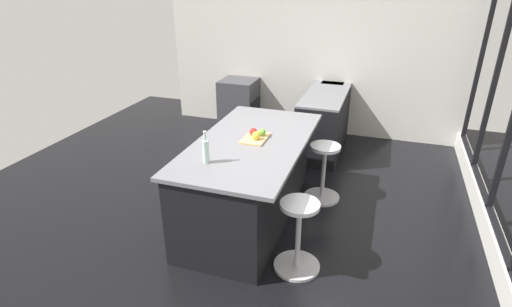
{
  "coord_description": "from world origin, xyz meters",
  "views": [
    {
      "loc": [
        3.77,
        1.27,
        2.58
      ],
      "look_at": [
        0.09,
        0.04,
        0.81
      ],
      "focal_mm": 28.16,
      "sensor_mm": 36.0,
      "label": 1
    }
  ],
  "objects_px": {
    "stool_middle": "(298,238)",
    "water_bottle": "(206,150)",
    "apple_yellow": "(256,135)",
    "apple_red": "(253,132)",
    "oven_range": "(239,104)",
    "kitchen_island": "(248,179)",
    "cutting_board": "(255,138)",
    "apple_green": "(262,132)",
    "stool_by_window": "(323,174)"
  },
  "relations": [
    {
      "from": "apple_red",
      "to": "water_bottle",
      "type": "height_order",
      "value": "water_bottle"
    },
    {
      "from": "kitchen_island",
      "to": "stool_by_window",
      "type": "bearing_deg",
      "value": 132.64
    },
    {
      "from": "apple_yellow",
      "to": "apple_red",
      "type": "relative_size",
      "value": 1.06
    },
    {
      "from": "kitchen_island",
      "to": "stool_middle",
      "type": "bearing_deg",
      "value": 47.36
    },
    {
      "from": "apple_yellow",
      "to": "oven_range",
      "type": "bearing_deg",
      "value": -155.64
    },
    {
      "from": "oven_range",
      "to": "water_bottle",
      "type": "bearing_deg",
      "value": 15.72
    },
    {
      "from": "kitchen_island",
      "to": "apple_red",
      "type": "xyz_separation_m",
      "value": [
        -0.1,
        0.03,
        0.53
      ]
    },
    {
      "from": "oven_range",
      "to": "apple_green",
      "type": "distance_m",
      "value": 2.88
    },
    {
      "from": "oven_range",
      "to": "apple_green",
      "type": "bearing_deg",
      "value": 25.9
    },
    {
      "from": "apple_red",
      "to": "apple_green",
      "type": "height_order",
      "value": "apple_red"
    },
    {
      "from": "apple_green",
      "to": "water_bottle",
      "type": "bearing_deg",
      "value": -22.08
    },
    {
      "from": "cutting_board",
      "to": "apple_red",
      "type": "bearing_deg",
      "value": -140.28
    },
    {
      "from": "kitchen_island",
      "to": "stool_by_window",
      "type": "relative_size",
      "value": 3.0
    },
    {
      "from": "cutting_board",
      "to": "apple_red",
      "type": "distance_m",
      "value": 0.08
    },
    {
      "from": "oven_range",
      "to": "apple_green",
      "type": "height_order",
      "value": "apple_green"
    },
    {
      "from": "oven_range",
      "to": "stool_by_window",
      "type": "bearing_deg",
      "value": 42.83
    },
    {
      "from": "oven_range",
      "to": "kitchen_island",
      "type": "xyz_separation_m",
      "value": [
        2.66,
        1.1,
        0.04
      ]
    },
    {
      "from": "stool_middle",
      "to": "apple_red",
      "type": "xyz_separation_m",
      "value": [
        -0.77,
        -0.7,
        0.68
      ]
    },
    {
      "from": "oven_range",
      "to": "water_bottle",
      "type": "relative_size",
      "value": 2.8
    },
    {
      "from": "apple_yellow",
      "to": "apple_green",
      "type": "relative_size",
      "value": 1.12
    },
    {
      "from": "stool_by_window",
      "to": "apple_yellow",
      "type": "relative_size",
      "value": 8.06
    },
    {
      "from": "stool_middle",
      "to": "water_bottle",
      "type": "xyz_separation_m",
      "value": [
        -0.04,
        -0.91,
        0.74
      ]
    },
    {
      "from": "kitchen_island",
      "to": "water_bottle",
      "type": "height_order",
      "value": "water_bottle"
    },
    {
      "from": "oven_range",
      "to": "water_bottle",
      "type": "height_order",
      "value": "water_bottle"
    },
    {
      "from": "cutting_board",
      "to": "apple_green",
      "type": "xyz_separation_m",
      "value": [
        -0.07,
        0.05,
        0.05
      ]
    },
    {
      "from": "oven_range",
      "to": "apple_green",
      "type": "xyz_separation_m",
      "value": [
        2.54,
        1.23,
        0.57
      ]
    },
    {
      "from": "apple_green",
      "to": "stool_by_window",
      "type": "bearing_deg",
      "value": 132.51
    },
    {
      "from": "apple_yellow",
      "to": "water_bottle",
      "type": "height_order",
      "value": "water_bottle"
    },
    {
      "from": "cutting_board",
      "to": "oven_range",
      "type": "bearing_deg",
      "value": -155.68
    },
    {
      "from": "kitchen_island",
      "to": "apple_green",
      "type": "relative_size",
      "value": 27.11
    },
    {
      "from": "apple_yellow",
      "to": "water_bottle",
      "type": "bearing_deg",
      "value": -23.63
    },
    {
      "from": "cutting_board",
      "to": "water_bottle",
      "type": "distance_m",
      "value": 0.74
    },
    {
      "from": "kitchen_island",
      "to": "oven_range",
      "type": "bearing_deg",
      "value": -157.42
    },
    {
      "from": "water_bottle",
      "to": "apple_red",
      "type": "bearing_deg",
      "value": 163.78
    },
    {
      "from": "stool_middle",
      "to": "water_bottle",
      "type": "height_order",
      "value": "water_bottle"
    },
    {
      "from": "stool_middle",
      "to": "water_bottle",
      "type": "distance_m",
      "value": 1.17
    },
    {
      "from": "water_bottle",
      "to": "stool_middle",
      "type": "bearing_deg",
      "value": 87.45
    },
    {
      "from": "cutting_board",
      "to": "apple_green",
      "type": "bearing_deg",
      "value": 142.94
    },
    {
      "from": "kitchen_island",
      "to": "stool_middle",
      "type": "relative_size",
      "value": 3.0
    },
    {
      "from": "oven_range",
      "to": "cutting_board",
      "type": "distance_m",
      "value": 2.91
    },
    {
      "from": "apple_green",
      "to": "water_bottle",
      "type": "xyz_separation_m",
      "value": [
        0.75,
        -0.31,
        0.06
      ]
    },
    {
      "from": "apple_yellow",
      "to": "stool_middle",
      "type": "bearing_deg",
      "value": 43.26
    },
    {
      "from": "apple_red",
      "to": "cutting_board",
      "type": "bearing_deg",
      "value": 39.72
    },
    {
      "from": "kitchen_island",
      "to": "cutting_board",
      "type": "relative_size",
      "value": 5.93
    },
    {
      "from": "stool_middle",
      "to": "oven_range",
      "type": "bearing_deg",
      "value": -151.12
    },
    {
      "from": "stool_middle",
      "to": "cutting_board",
      "type": "xyz_separation_m",
      "value": [
        -0.72,
        -0.66,
        0.63
      ]
    },
    {
      "from": "oven_range",
      "to": "apple_yellow",
      "type": "height_order",
      "value": "apple_yellow"
    },
    {
      "from": "kitchen_island",
      "to": "stool_middle",
      "type": "distance_m",
      "value": 1.01
    },
    {
      "from": "oven_range",
      "to": "cutting_board",
      "type": "bearing_deg",
      "value": 24.32
    },
    {
      "from": "oven_range",
      "to": "stool_middle",
      "type": "bearing_deg",
      "value": 28.88
    }
  ]
}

